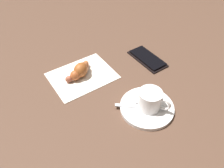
# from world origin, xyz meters

# --- Properties ---
(ground_plane) EXTENTS (1.80, 1.80, 0.00)m
(ground_plane) POSITION_xyz_m (0.00, 0.00, 0.00)
(ground_plane) COLOR #4E3528
(saucer) EXTENTS (0.14, 0.14, 0.01)m
(saucer) POSITION_xyz_m (0.09, 0.04, 0.01)
(saucer) COLOR white
(saucer) RESTS_ON ground
(espresso_cup) EXTENTS (0.08, 0.06, 0.05)m
(espresso_cup) POSITION_xyz_m (0.10, 0.05, 0.04)
(espresso_cup) COLOR white
(espresso_cup) RESTS_ON saucer
(teaspoon) EXTENTS (0.10, 0.11, 0.01)m
(teaspoon) POSITION_xyz_m (0.10, 0.04, 0.01)
(teaspoon) COLOR silver
(teaspoon) RESTS_ON saucer
(sugar_packet) EXTENTS (0.02, 0.07, 0.01)m
(sugar_packet) POSITION_xyz_m (0.07, 0.04, 0.01)
(sugar_packet) COLOR white
(sugar_packet) RESTS_ON saucer
(napkin) EXTENTS (0.15, 0.19, 0.00)m
(napkin) POSITION_xyz_m (-0.12, -0.03, 0.00)
(napkin) COLOR white
(napkin) RESTS_ON ground
(croissant) EXTENTS (0.07, 0.10, 0.05)m
(croissant) POSITION_xyz_m (-0.12, -0.04, 0.02)
(croissant) COLOR brown
(croissant) RESTS_ON napkin
(cell_phone) EXTENTS (0.14, 0.07, 0.01)m
(cell_phone) POSITION_xyz_m (-0.06, 0.19, 0.01)
(cell_phone) COLOR black
(cell_phone) RESTS_ON ground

